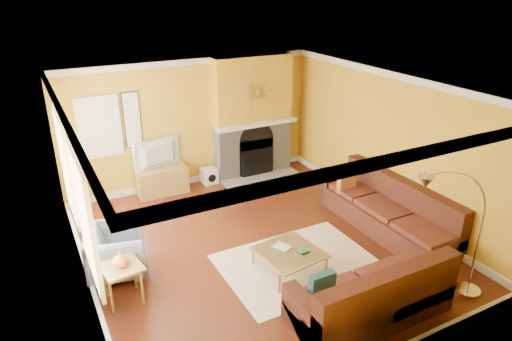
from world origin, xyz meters
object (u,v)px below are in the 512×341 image
coffee_table (289,261)px  media_console (162,181)px  sectional_sofa (344,232)px  armchair (116,251)px  side_table (123,283)px  arc_lamp (452,240)px

coffee_table → media_console: media_console is taller
coffee_table → sectional_sofa: bearing=-3.5°
coffee_table → armchair: 2.64m
sectional_sofa → media_console: sectional_sofa is taller
media_console → side_table: 3.48m
sectional_sofa → armchair: sectional_sofa is taller
coffee_table → armchair: (-2.35, 1.18, 0.21)m
sectional_sofa → side_table: (-3.41, 0.53, -0.16)m
sectional_sofa → arc_lamp: arc_lamp is taller
coffee_table → side_table: bearing=169.0°
coffee_table → media_console: 3.72m
coffee_table → armchair: bearing=153.3°
sectional_sofa → arc_lamp: (0.46, -1.61, 0.60)m
media_console → side_table: same height
sectional_sofa → armchair: (-3.35, 1.24, -0.06)m
sectional_sofa → media_console: size_ratio=3.37×
coffee_table → arc_lamp: bearing=-48.9°
armchair → arc_lamp: arc_lamp is taller
arc_lamp → media_console: bearing=114.1°
armchair → arc_lamp: 4.80m
sectional_sofa → arc_lamp: bearing=-74.1°
coffee_table → side_table: side_table is taller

